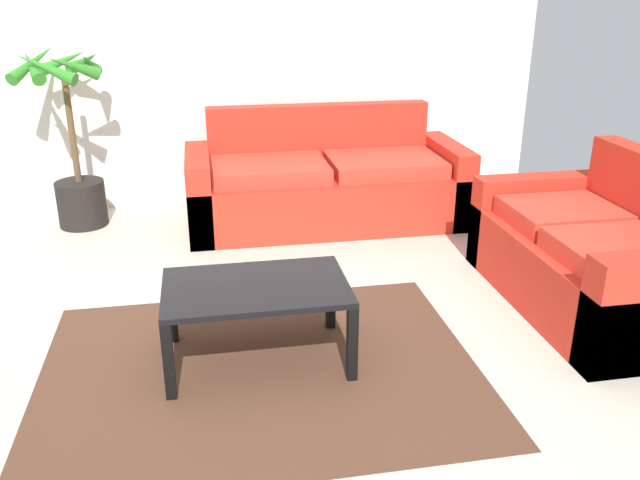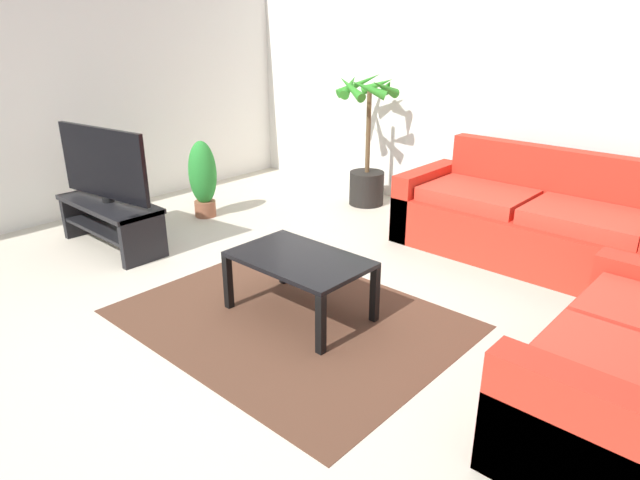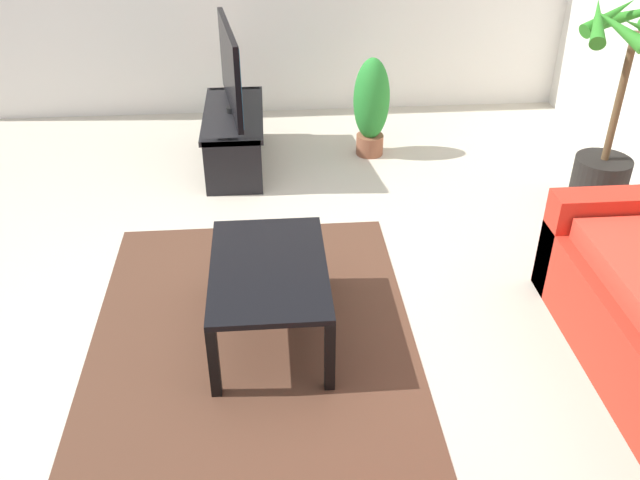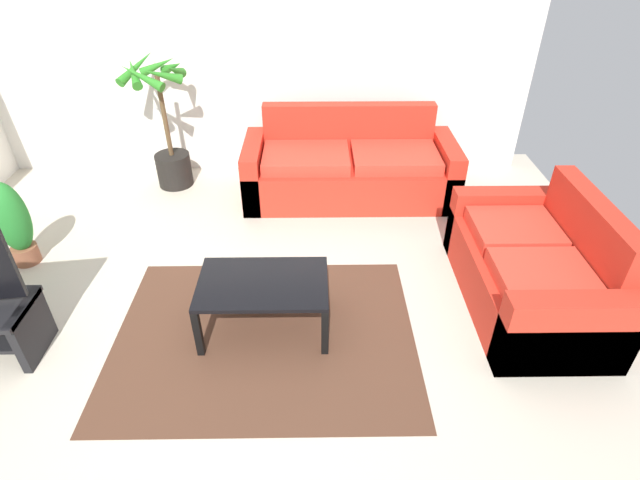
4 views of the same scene
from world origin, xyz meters
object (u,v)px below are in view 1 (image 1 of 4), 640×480
at_px(couch_loveseat, 595,259).
at_px(coffee_table, 255,295).
at_px(potted_palm, 73,155).
at_px(couch_main, 325,186).

distance_m(couch_loveseat, coffee_table, 2.08).
relative_size(couch_loveseat, coffee_table, 1.69).
distance_m(coffee_table, potted_palm, 2.60).
bearing_deg(couch_main, couch_loveseat, -53.40).
height_order(coffee_table, potted_palm, potted_palm).
bearing_deg(coffee_table, couch_main, 69.76).
height_order(couch_loveseat, coffee_table, couch_loveseat).
xyz_separation_m(couch_loveseat, potted_palm, (-3.27, 2.03, 0.28)).
bearing_deg(coffee_table, couch_loveseat, 7.49).
bearing_deg(coffee_table, potted_palm, 117.73).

